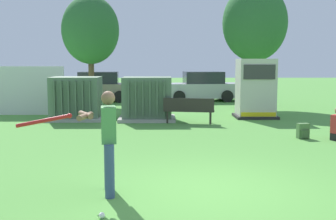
# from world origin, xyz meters

# --- Properties ---
(ground_plane) EXTENTS (96.00, 96.00, 0.00)m
(ground_plane) POSITION_xyz_m (0.00, 0.00, 0.00)
(ground_plane) COLOR #51933D
(fence_panel) EXTENTS (4.80, 0.12, 2.00)m
(fence_panel) POSITION_xyz_m (-7.28, 10.50, 1.00)
(fence_panel) COLOR silver
(fence_panel) RESTS_ON ground
(transformer_west) EXTENTS (2.10, 1.70, 1.62)m
(transformer_west) POSITION_xyz_m (-4.09, 9.02, 0.79)
(transformer_west) COLOR #9E9B93
(transformer_west) RESTS_ON ground
(transformer_mid_west) EXTENTS (2.10, 1.70, 1.62)m
(transformer_mid_west) POSITION_xyz_m (-1.40, 8.84, 0.79)
(transformer_mid_west) COLOR #9E9B93
(transformer_mid_west) RESTS_ON ground
(generator_enclosure) EXTENTS (1.60, 1.40, 2.30)m
(generator_enclosure) POSITION_xyz_m (2.82, 9.49, 1.14)
(generator_enclosure) COLOR #262626
(generator_enclosure) RESTS_ON ground
(park_bench) EXTENTS (1.84, 0.71, 0.92)m
(park_bench) POSITION_xyz_m (0.11, 7.92, 0.54)
(park_bench) COLOR #2D2823
(park_bench) RESTS_ON ground
(batter) EXTENTS (1.62, 0.74, 1.74)m
(batter) POSITION_xyz_m (-1.80, -0.14, 0.98)
(batter) COLOR #384C75
(batter) RESTS_ON ground
(sports_ball) EXTENTS (0.09, 0.09, 0.09)m
(sports_ball) POSITION_xyz_m (-1.71, -1.30, 0.04)
(sports_ball) COLOR white
(sports_ball) RESTS_ON ground
(backpack) EXTENTS (0.34, 0.30, 0.44)m
(backpack) POSITION_xyz_m (3.22, 4.92, 0.21)
(backpack) COLOR #4C723F
(backpack) RESTS_ON ground
(tree_left) EXTENTS (2.84, 2.84, 5.42)m
(tree_left) POSITION_xyz_m (-4.38, 14.42, 3.72)
(tree_left) COLOR brown
(tree_left) RESTS_ON ground
(tree_center_left) EXTENTS (3.03, 3.03, 5.79)m
(tree_center_left) POSITION_xyz_m (3.53, 13.20, 3.97)
(tree_center_left) COLOR brown
(tree_center_left) RESTS_ON ground
(parked_car_leftmost) EXTENTS (4.30, 2.11, 1.62)m
(parked_car_leftmost) POSITION_xyz_m (-4.40, 16.29, 0.75)
(parked_car_leftmost) COLOR gray
(parked_car_leftmost) RESTS_ON ground
(parked_car_left_of_center) EXTENTS (4.34, 2.20, 1.62)m
(parked_car_left_of_center) POSITION_xyz_m (1.34, 16.48, 0.75)
(parked_car_left_of_center) COLOR #B2B2B7
(parked_car_left_of_center) RESTS_ON ground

